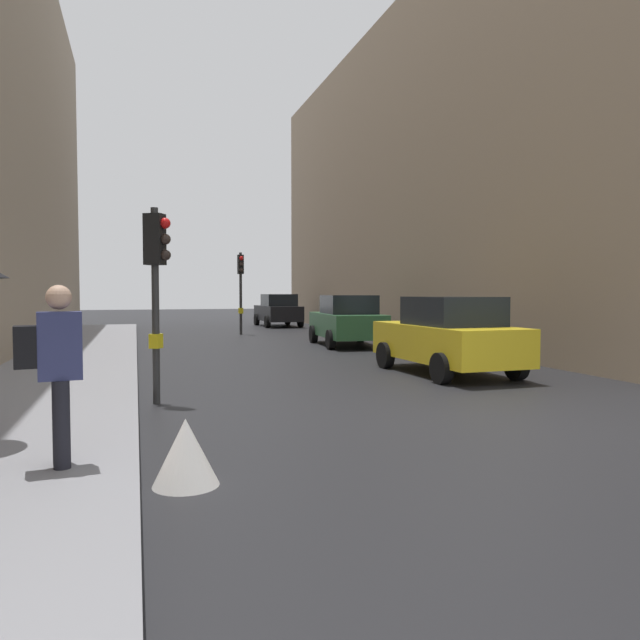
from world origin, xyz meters
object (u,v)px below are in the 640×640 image
(pedestrian_with_grey_backpack, at_px, (55,364))
(warning_sign_triangle, at_px, (186,452))
(traffic_light_near_right, at_px, (156,269))
(car_green_estate, at_px, (347,320))
(car_yellow_taxi, at_px, (448,336))
(traffic_light_far_median, at_px, (241,278))
(car_dark_suv, at_px, (278,310))

(pedestrian_with_grey_backpack, height_order, warning_sign_triangle, pedestrian_with_grey_backpack)
(traffic_light_near_right, distance_m, car_green_estate, 11.67)
(traffic_light_near_right, height_order, car_green_estate, traffic_light_near_right)
(car_green_estate, xyz_separation_m, car_yellow_taxi, (-0.28, -7.59, 0.00))
(car_green_estate, distance_m, pedestrian_with_grey_backpack, 15.56)
(traffic_light_far_median, height_order, car_yellow_taxi, traffic_light_far_median)
(traffic_light_far_median, bearing_deg, car_green_estate, -68.04)
(car_dark_suv, distance_m, warning_sign_triangle, 27.20)
(traffic_light_far_median, relative_size, warning_sign_triangle, 5.54)
(traffic_light_near_right, bearing_deg, pedestrian_with_grey_backpack, -105.25)
(pedestrian_with_grey_backpack, distance_m, warning_sign_triangle, 1.53)
(traffic_light_near_right, height_order, pedestrian_with_grey_backpack, traffic_light_near_right)
(traffic_light_near_right, xyz_separation_m, warning_sign_triangle, (0.11, -4.47, -1.92))
(traffic_light_far_median, relative_size, pedestrian_with_grey_backpack, 2.03)
(traffic_light_near_right, bearing_deg, car_green_estate, 54.64)
(car_yellow_taxi, bearing_deg, car_dark_suv, 88.06)
(traffic_light_near_right, height_order, warning_sign_triangle, traffic_light_near_right)
(car_yellow_taxi, xyz_separation_m, pedestrian_with_grey_backpack, (-7.53, -5.87, 0.29))
(traffic_light_far_median, bearing_deg, pedestrian_with_grey_backpack, -104.53)
(traffic_light_far_median, distance_m, car_green_estate, 7.21)
(traffic_light_far_median, height_order, warning_sign_triangle, traffic_light_far_median)
(traffic_light_far_median, height_order, car_green_estate, traffic_light_far_median)
(car_yellow_taxi, height_order, warning_sign_triangle, car_yellow_taxi)
(traffic_light_near_right, relative_size, traffic_light_far_median, 0.90)
(car_green_estate, bearing_deg, car_dark_suv, 88.14)
(car_yellow_taxi, bearing_deg, car_green_estate, 87.91)
(pedestrian_with_grey_backpack, bearing_deg, car_yellow_taxi, 37.96)
(traffic_light_near_right, distance_m, warning_sign_triangle, 4.87)
(car_yellow_taxi, height_order, pedestrian_with_grey_backpack, pedestrian_with_grey_backpack)
(car_dark_suv, distance_m, car_yellow_taxi, 19.95)
(traffic_light_near_right, xyz_separation_m, car_green_estate, (6.71, 9.46, -1.36))
(car_dark_suv, xyz_separation_m, pedestrian_with_grey_backpack, (-8.20, -25.81, 0.29))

